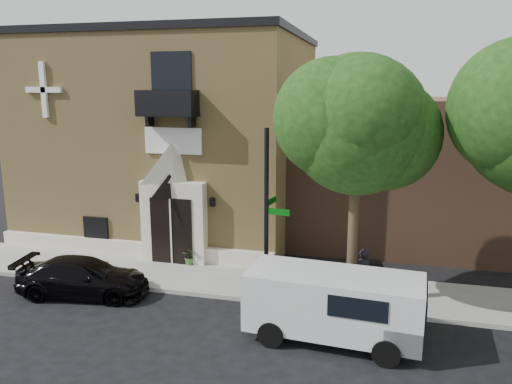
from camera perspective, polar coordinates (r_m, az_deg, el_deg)
ground at (r=17.59m, az=-9.74°, el=-11.42°), size 120.00×120.00×0.00m
sidewalk at (r=18.50m, az=-4.96°, el=-9.83°), size 42.00×3.00×0.15m
church at (r=24.75m, az=-9.00°, el=6.51°), size 12.20×11.01×9.30m
neighbour_building at (r=24.55m, az=26.47°, el=1.97°), size 18.00×8.00×6.40m
street_tree_left at (r=15.09m, az=11.60°, el=7.68°), size 4.97×4.38×7.77m
black_sedan at (r=17.99m, az=-19.13°, el=-9.19°), size 4.61×2.40×1.28m
cargo_van at (r=14.17m, az=9.58°, el=-12.56°), size 4.91×2.32×1.94m
street_sign at (r=16.14m, az=1.28°, el=-2.38°), size 0.87×0.96×5.52m
fire_hydrant at (r=16.59m, az=8.40°, el=-10.68°), size 0.50×0.40×0.87m
dumpster at (r=16.79m, az=11.18°, el=-9.91°), size 1.92×1.31×1.16m
planter at (r=19.67m, az=-7.52°, el=-7.28°), size 0.63×0.56×0.66m
pedestrian_near at (r=16.62m, az=12.06°, el=-9.19°), size 0.75×0.68×1.71m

